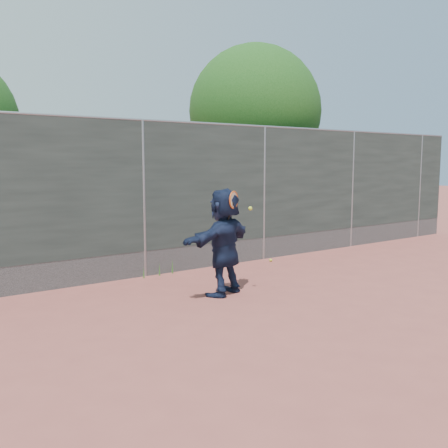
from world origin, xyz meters
TOP-DOWN VIEW (x-y plane):
  - ground at (0.00, 0.00)m, footprint 80.00×80.00m
  - player at (0.48, 1.53)m, footprint 1.74×1.06m
  - ball_ground at (2.93, 3.16)m, footprint 0.07×0.07m
  - fence at (-0.00, 3.50)m, footprint 20.00×0.06m
  - swing_action at (0.56, 1.33)m, footprint 0.51×0.16m
  - tree_right at (4.68, 5.75)m, footprint 3.78×3.60m
  - weed_clump at (0.29, 3.38)m, footprint 0.68×0.07m

SIDE VIEW (x-z plane):
  - ground at x=0.00m, z-range 0.00..0.00m
  - ball_ground at x=2.93m, z-range 0.00..0.07m
  - weed_clump at x=0.29m, z-range -0.02..0.28m
  - player at x=0.48m, z-range 0.00..1.79m
  - swing_action at x=0.56m, z-range 1.31..1.83m
  - fence at x=0.00m, z-range 0.07..3.09m
  - tree_right at x=4.68m, z-range 0.80..6.19m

